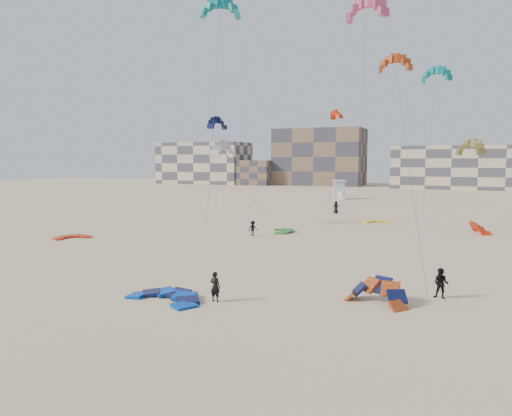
% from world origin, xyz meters
% --- Properties ---
extents(ground, '(320.00, 320.00, 0.00)m').
position_xyz_m(ground, '(0.00, 0.00, 0.00)').
color(ground, '#CFB68A').
rests_on(ground, ground).
extents(kite_ground_blue, '(5.08, 5.25, 1.04)m').
position_xyz_m(kite_ground_blue, '(-1.27, 1.17, 0.00)').
color(kite_ground_blue, blue).
rests_on(kite_ground_blue, ground).
extents(kite_ground_orange, '(4.49, 4.51, 3.53)m').
position_xyz_m(kite_ground_orange, '(9.86, 5.10, 0.00)').
color(kite_ground_orange, '#FF5A21').
rests_on(kite_ground_orange, ground).
extents(kite_ground_red, '(4.83, 4.79, 0.61)m').
position_xyz_m(kite_ground_red, '(-22.66, 16.65, 0.00)').
color(kite_ground_red, red).
rests_on(kite_ground_red, ground).
extents(kite_ground_green, '(4.67, 4.55, 0.97)m').
position_xyz_m(kite_ground_green, '(-4.48, 29.22, 0.00)').
color(kite_ground_green, '#168521').
rests_on(kite_ground_green, ground).
extents(kite_ground_red_far, '(4.34, 4.29, 3.63)m').
position_xyz_m(kite_ground_red_far, '(15.71, 36.70, 0.00)').
color(kite_ground_red_far, red).
rests_on(kite_ground_red_far, ground).
extents(kite_ground_yellow, '(4.33, 4.41, 0.64)m').
position_xyz_m(kite_ground_yellow, '(3.73, 41.96, 0.00)').
color(kite_ground_yellow, '#FFE70C').
rests_on(kite_ground_yellow, ground).
extents(kitesurfer_main, '(0.65, 0.46, 1.71)m').
position_xyz_m(kitesurfer_main, '(1.47, 1.98, 0.85)').
color(kitesurfer_main, black).
rests_on(kitesurfer_main, ground).
extents(kitesurfer_b, '(0.97, 0.82, 1.76)m').
position_xyz_m(kitesurfer_b, '(13.10, 7.59, 0.88)').
color(kitesurfer_b, black).
rests_on(kitesurfer_b, ground).
extents(kitesurfer_c, '(1.15, 1.14, 1.59)m').
position_xyz_m(kitesurfer_c, '(-6.36, 25.38, 0.79)').
color(kitesurfer_c, black).
rests_on(kitesurfer_c, ground).
extents(kitesurfer_e, '(1.04, 0.85, 1.83)m').
position_xyz_m(kitesurfer_e, '(-3.71, 50.54, 0.92)').
color(kitesurfer_e, black).
rests_on(kitesurfer_e, ground).
extents(kite_fly_teal_a, '(5.64, 5.12, 22.48)m').
position_xyz_m(kite_fly_teal_a, '(-7.85, 21.14, 22.08)').
color(kite_fly_teal_a, '#158C80').
rests_on(kite_fly_teal_a, ground).
extents(kite_fly_orange, '(7.72, 31.00, 18.08)m').
position_xyz_m(kite_fly_orange, '(6.70, 33.19, 18.02)').
color(kite_fly_orange, '#FF5A21').
rests_on(kite_fly_orange, ground).
extents(kite_fly_grey, '(7.49, 4.46, 9.51)m').
position_xyz_m(kite_fly_grey, '(-13.12, 31.89, 9.11)').
color(kite_fly_grey, white).
rests_on(kite_fly_grey, ground).
extents(kite_fly_pink, '(6.00, 16.12, 24.92)m').
position_xyz_m(kite_fly_pink, '(3.16, 35.19, 24.55)').
color(kite_fly_pink, '#C44C66').
rests_on(kite_fly_pink, ground).
extents(kite_fly_olive, '(9.82, 8.37, 9.49)m').
position_xyz_m(kite_fly_olive, '(14.44, 37.43, 9.18)').
color(kite_fly_olive, brown).
rests_on(kite_fly_olive, ground).
extents(kite_fly_navy, '(6.46, 8.25, 14.17)m').
position_xyz_m(kite_fly_navy, '(-24.40, 52.18, 13.87)').
color(kite_fly_navy, '#0F0F42').
rests_on(kite_fly_navy, ground).
extents(kite_fly_teal_b, '(5.32, 7.77, 21.23)m').
position_xyz_m(kite_fly_teal_b, '(9.24, 59.91, 20.82)').
color(kite_fly_teal_b, '#158C80').
rests_on(kite_fly_teal_b, ground).
extents(kite_fly_red, '(4.30, 10.05, 15.88)m').
position_xyz_m(kite_fly_red, '(-7.03, 63.17, 15.65)').
color(kite_fly_red, red).
rests_on(kite_fly_red, ground).
extents(lifeguard_tower_far, '(3.47, 5.72, 3.89)m').
position_xyz_m(lifeguard_tower_far, '(-10.11, 78.69, 1.93)').
color(lifeguard_tower_far, white).
rests_on(lifeguard_tower_far, ground).
extents(condo_west_a, '(30.00, 15.00, 14.00)m').
position_xyz_m(condo_west_a, '(-70.00, 130.00, 7.00)').
color(condo_west_a, '#C9B493').
rests_on(condo_west_a, ground).
extents(condo_west_b, '(28.00, 14.00, 18.00)m').
position_xyz_m(condo_west_b, '(-30.00, 134.00, 9.00)').
color(condo_west_b, brown).
rests_on(condo_west_b, ground).
extents(condo_mid, '(32.00, 16.00, 12.00)m').
position_xyz_m(condo_mid, '(10.00, 130.00, 6.00)').
color(condo_mid, '#C9B493').
rests_on(condo_mid, ground).
extents(condo_fill_left, '(12.00, 10.00, 8.00)m').
position_xyz_m(condo_fill_left, '(-50.00, 128.00, 4.00)').
color(condo_fill_left, brown).
rests_on(condo_fill_left, ground).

